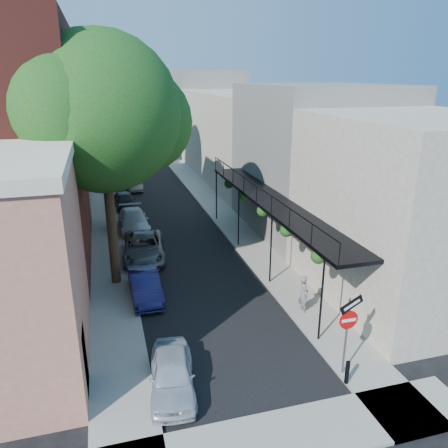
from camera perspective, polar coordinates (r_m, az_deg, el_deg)
ground at (r=14.15m, az=5.30°, el=-23.63°), size 160.00×160.00×0.00m
road_surface at (r=40.97m, az=-9.81°, el=5.21°), size 6.00×64.00×0.01m
sidewalk_left at (r=40.77m, az=-15.42°, el=4.81°), size 2.00×64.00×0.12m
sidewalk_right at (r=41.54m, az=-4.30°, el=5.70°), size 2.00×64.00×0.12m
sidewalk_cross at (r=13.44m, az=6.99°, el=-26.17°), size 12.00×2.00×0.12m
buildings_left at (r=39.05m, az=-23.92°, el=10.59°), size 10.10×59.10×12.00m
buildings_right at (r=41.54m, az=2.60°, el=11.85°), size 9.80×55.00×10.00m
sign_post at (r=14.83m, az=15.91°, el=-12.31°), size 0.89×0.17×2.99m
bollard at (r=15.27m, az=15.79°, el=-18.16°), size 0.14×0.14×0.80m
oak_near at (r=19.98m, az=-14.40°, el=13.58°), size 7.48×6.80×11.42m
oak_mid at (r=27.99m, az=-14.98°, el=13.23°), size 6.60×6.00×10.20m
oak_far at (r=36.94m, az=-15.44°, el=16.31°), size 7.70×7.00×11.90m
parked_car_a at (r=14.67m, az=-6.80°, el=-18.88°), size 1.82×3.61×1.18m
parked_car_b at (r=20.05m, az=-10.28°, el=-7.90°), size 1.34×3.66×1.20m
parked_car_c at (r=24.11m, az=-10.42°, el=-3.05°), size 2.59×4.84×1.29m
parked_car_d at (r=28.63m, az=-11.71°, el=0.41°), size 1.87×4.44×1.28m
parked_car_e at (r=33.42m, az=-12.85°, el=2.97°), size 1.74×3.73×1.24m
parked_car_f at (r=38.98m, az=-11.61°, el=5.28°), size 1.25×3.58×1.18m
parked_car_g at (r=43.03m, az=-13.68°, el=6.41°), size 2.50×4.48×1.18m
pedestrian at (r=18.62m, az=10.36°, el=-8.96°), size 0.45×0.63×1.62m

